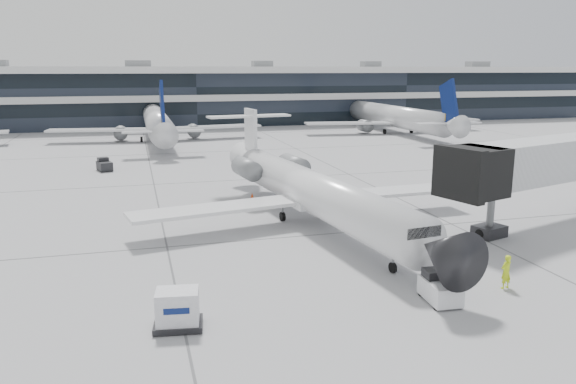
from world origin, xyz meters
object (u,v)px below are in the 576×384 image
object	(u,v)px
baggage_tug	(439,288)
cargo_uld	(178,310)
regional_jet	(309,189)
jet_bridge	(559,159)
ramp_worker	(506,272)

from	to	relation	value
baggage_tug	cargo_uld	xyz separation A→B (m)	(-12.28, 0.43, 0.20)
regional_jet	baggage_tug	xyz separation A→B (m)	(1.81, -14.95, -1.86)
regional_jet	cargo_uld	world-z (taller)	regional_jet
regional_jet	jet_bridge	distance (m)	17.93
ramp_worker	baggage_tug	world-z (taller)	ramp_worker
regional_jet	ramp_worker	world-z (taller)	regional_jet
regional_jet	ramp_worker	distance (m)	15.64
jet_bridge	baggage_tug	distance (m)	19.19
regional_jet	baggage_tug	distance (m)	15.18
jet_bridge	cargo_uld	distance (m)	29.81
baggage_tug	jet_bridge	bearing A→B (deg)	38.63
jet_bridge	baggage_tug	bearing A→B (deg)	-162.75
regional_jet	baggage_tug	bearing A→B (deg)	-90.19
ramp_worker	cargo_uld	distance (m)	16.35
ramp_worker	baggage_tug	distance (m)	4.11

